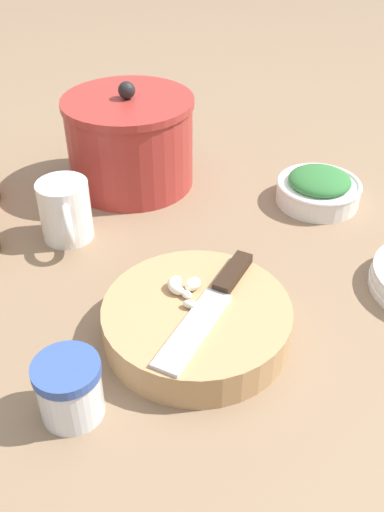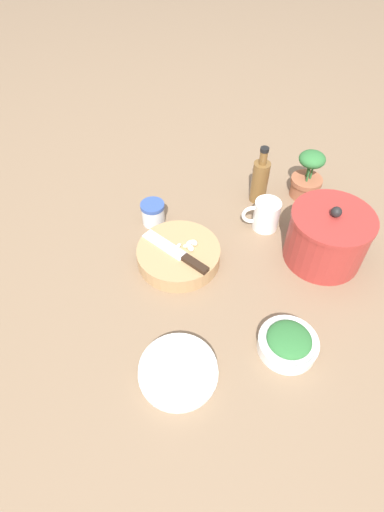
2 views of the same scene
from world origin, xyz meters
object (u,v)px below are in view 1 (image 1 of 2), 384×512
(cutting_board, at_px, (197,321))
(garlic_cloves, at_px, (183,288))
(stock_pot, at_px, (130,142))
(spice_jar, at_px, (70,389))
(herb_bowl, at_px, (319,188))
(chef_knife, at_px, (214,300))
(coffee_mug, at_px, (66,212))

(cutting_board, xyz_separation_m, garlic_cloves, (-0.01, 0.03, 0.03))
(garlic_cloves, bearing_deg, cutting_board, -72.82)
(garlic_cloves, height_order, stock_pot, stock_pot)
(cutting_board, distance_m, spice_jar, 0.18)
(herb_bowl, bearing_deg, cutting_board, -136.25)
(chef_knife, bearing_deg, stock_pot, -43.82)
(coffee_mug, bearing_deg, chef_knife, -57.01)
(spice_jar, bearing_deg, coffee_mug, 87.21)
(garlic_cloves, height_order, herb_bowl, garlic_cloves)
(chef_knife, distance_m, coffee_mug, 0.30)
(cutting_board, xyz_separation_m, stock_pot, (-0.02, 0.40, 0.05))
(garlic_cloves, bearing_deg, chef_knife, -42.31)
(garlic_cloves, bearing_deg, herb_bowl, 39.22)
(herb_bowl, height_order, spice_jar, spice_jar)
(chef_knife, height_order, garlic_cloves, garlic_cloves)
(garlic_cloves, xyz_separation_m, stock_pot, (-0.01, 0.37, 0.02))
(garlic_cloves, distance_m, coffee_mug, 0.26)
(cutting_board, xyz_separation_m, spice_jar, (-0.16, -0.08, 0.01))
(coffee_mug, bearing_deg, stock_pot, 50.73)
(cutting_board, bearing_deg, herb_bowl, 43.75)
(cutting_board, relative_size, herb_bowl, 1.64)
(garlic_cloves, bearing_deg, spice_jar, -142.70)
(chef_knife, xyz_separation_m, stock_pot, (-0.04, 0.40, 0.03))
(cutting_board, xyz_separation_m, herb_bowl, (0.27, 0.26, 0.00))
(stock_pot, bearing_deg, spice_jar, -105.95)
(garlic_cloves, bearing_deg, coffee_mug, 120.62)
(coffee_mug, bearing_deg, garlic_cloves, -59.38)
(stock_pot, bearing_deg, herb_bowl, -25.73)
(herb_bowl, distance_m, spice_jar, 0.55)
(cutting_board, relative_size, chef_knife, 1.23)
(herb_bowl, bearing_deg, coffee_mug, -178.83)
(chef_knife, relative_size, coffee_mug, 1.65)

